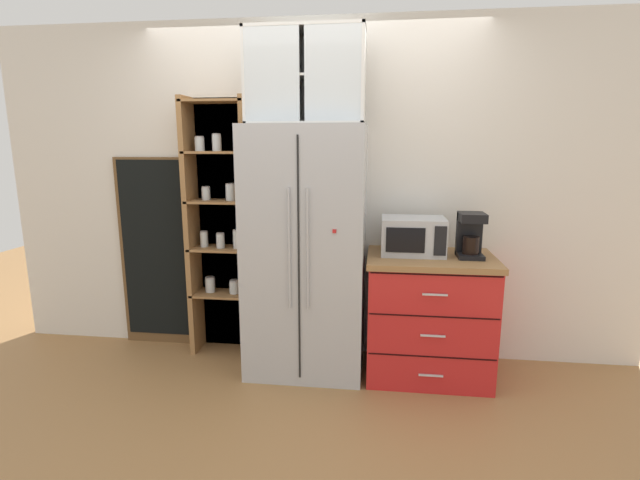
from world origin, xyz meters
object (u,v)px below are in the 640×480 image
coffee_maker (470,235)px  bottle_clear (431,239)px  mug_sage (430,248)px  microwave (413,236)px  bottle_green (431,239)px  refrigerator (306,252)px  chalkboard_menu (156,252)px

coffee_maker → bottle_clear: size_ratio=1.24×
coffee_maker → mug_sage: size_ratio=2.78×
microwave → bottle_green: 0.13m
microwave → bottle_green: microwave is taller
coffee_maker → mug_sage: coffee_maker is taller
refrigerator → chalkboard_menu: bearing=167.5°
bottle_green → refrigerator: bearing=-176.0°
mug_sage → bottle_clear: 0.07m
bottle_green → coffee_maker: bearing=-10.9°
bottle_clear → bottle_green: size_ratio=1.02×
refrigerator → chalkboard_menu: 1.33m
coffee_maker → chalkboard_menu: size_ratio=0.20×
coffee_maker → mug_sage: 0.29m
refrigerator → chalkboard_menu: size_ratio=1.15×
mug_sage → chalkboard_menu: chalkboard_menu is taller
microwave → coffee_maker: (0.38, -0.04, 0.03)m
microwave → mug_sage: 0.16m
coffee_maker → mug_sage: bearing=164.7°
microwave → bottle_clear: microwave is taller
bottle_green → microwave: bearing=-176.7°
microwave → bottle_green: bearing=3.3°
chalkboard_menu → coffee_maker: bearing=-6.4°
coffee_maker → chalkboard_menu: chalkboard_menu is taller
refrigerator → bottle_green: (0.88, 0.06, 0.10)m
microwave → mug_sage: bearing=12.0°
refrigerator → microwave: 0.77m
mug_sage → bottle_clear: (-0.00, -0.03, 0.07)m
coffee_maker → bottle_clear: 0.26m
mug_sage → bottle_green: 0.07m
refrigerator → chalkboard_menu: (-1.29, 0.29, -0.11)m
bottle_clear → coffee_maker: bearing=-8.9°
mug_sage → microwave: bearing=-168.0°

